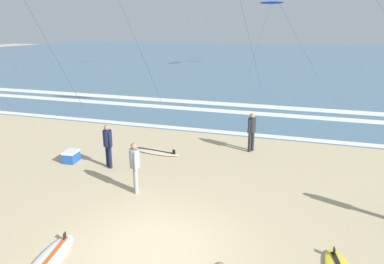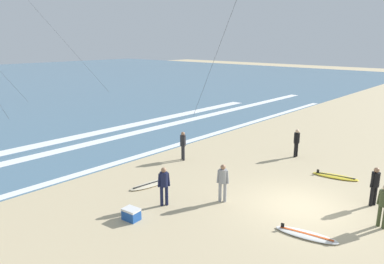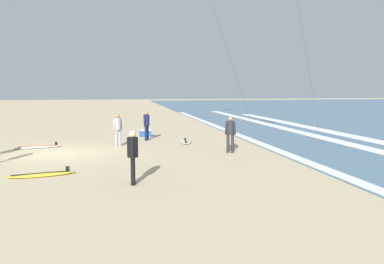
{
  "view_description": "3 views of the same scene",
  "coord_description": "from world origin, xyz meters",
  "px_view_note": "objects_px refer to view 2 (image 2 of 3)",
  "views": [
    {
      "loc": [
        3.01,
        -6.51,
        4.92
      ],
      "look_at": [
        -0.86,
        5.47,
        1.18
      ],
      "focal_mm": 33.36,
      "sensor_mm": 36.0,
      "label": 1
    },
    {
      "loc": [
        -12.67,
        -5.67,
        6.43
      ],
      "look_at": [
        -0.01,
        5.74,
        2.07
      ],
      "focal_mm": 33.73,
      "sensor_mm": 36.0,
      "label": 2
    },
    {
      "loc": [
        16.57,
        2.67,
        2.82
      ],
      "look_at": [
        2.57,
        5.37,
        1.14
      ],
      "focal_mm": 34.78,
      "sensor_mm": 36.0,
      "label": 3
    }
  ],
  "objects_px": {
    "surfboard_left_pile": "(306,235)",
    "surfer_left_far": "(223,180)",
    "surfboard_right_spare": "(150,184)",
    "cooler_box": "(131,214)",
    "surfer_background_far": "(375,183)",
    "surfer_foreground_main": "(164,183)",
    "surfer_mid_group": "(384,202)",
    "surfer_right_near": "(183,143)",
    "surfboard_near_water": "(335,176)",
    "surfer_left_near": "(297,140)"
  },
  "relations": [
    {
      "from": "surfboard_left_pile",
      "to": "surfer_left_far",
      "type": "bearing_deg",
      "value": 86.19
    },
    {
      "from": "surfer_left_far",
      "to": "surfboard_left_pile",
      "type": "height_order",
      "value": "surfer_left_far"
    },
    {
      "from": "surfboard_right_spare",
      "to": "cooler_box",
      "type": "xyz_separation_m",
      "value": [
        -2.63,
        -1.93,
        0.18
      ]
    },
    {
      "from": "surfer_background_far",
      "to": "surfboard_left_pile",
      "type": "xyz_separation_m",
      "value": [
        -4.0,
        0.93,
        -0.91
      ]
    },
    {
      "from": "surfer_foreground_main",
      "to": "surfer_mid_group",
      "type": "relative_size",
      "value": 1.0
    },
    {
      "from": "surfer_right_near",
      "to": "surfboard_near_water",
      "type": "height_order",
      "value": "surfer_right_near"
    },
    {
      "from": "surfer_left_near",
      "to": "surfer_foreground_main",
      "type": "xyz_separation_m",
      "value": [
        -9.28,
        1.05,
        0.0
      ]
    },
    {
      "from": "surfboard_left_pile",
      "to": "cooler_box",
      "type": "distance_m",
      "value": 6.2
    },
    {
      "from": "surfer_right_near",
      "to": "surfer_mid_group",
      "type": "relative_size",
      "value": 1.0
    },
    {
      "from": "surfer_foreground_main",
      "to": "surfer_right_near",
      "type": "bearing_deg",
      "value": 35.79
    },
    {
      "from": "surfer_background_far",
      "to": "cooler_box",
      "type": "bearing_deg",
      "value": 139.19
    },
    {
      "from": "surfboard_left_pile",
      "to": "cooler_box",
      "type": "bearing_deg",
      "value": 121.31
    },
    {
      "from": "surfer_left_near",
      "to": "surfer_foreground_main",
      "type": "distance_m",
      "value": 9.34
    },
    {
      "from": "surfer_background_far",
      "to": "surfboard_left_pile",
      "type": "height_order",
      "value": "surfer_background_far"
    },
    {
      "from": "surfer_foreground_main",
      "to": "surfboard_right_spare",
      "type": "height_order",
      "value": "surfer_foreground_main"
    },
    {
      "from": "surfboard_left_pile",
      "to": "surfer_mid_group",
      "type": "bearing_deg",
      "value": -36.02
    },
    {
      "from": "surfer_left_far",
      "to": "cooler_box",
      "type": "relative_size",
      "value": 2.42
    },
    {
      "from": "surfboard_right_spare",
      "to": "cooler_box",
      "type": "relative_size",
      "value": 3.27
    },
    {
      "from": "surfer_background_far",
      "to": "surfboard_right_spare",
      "type": "xyz_separation_m",
      "value": [
        -4.59,
        8.16,
        -0.91
      ]
    },
    {
      "from": "surfer_right_near",
      "to": "surfer_foreground_main",
      "type": "bearing_deg",
      "value": -144.21
    },
    {
      "from": "surfboard_right_spare",
      "to": "cooler_box",
      "type": "distance_m",
      "value": 3.27
    },
    {
      "from": "surfer_background_far",
      "to": "surfboard_near_water",
      "type": "relative_size",
      "value": 0.73
    },
    {
      "from": "surfer_foreground_main",
      "to": "surfer_background_far",
      "type": "distance_m",
      "value": 8.34
    },
    {
      "from": "surfer_background_far",
      "to": "surfboard_right_spare",
      "type": "height_order",
      "value": "surfer_background_far"
    },
    {
      "from": "surfer_right_near",
      "to": "surfer_left_far",
      "type": "distance_m",
      "value": 5.59
    },
    {
      "from": "surfboard_left_pile",
      "to": "cooler_box",
      "type": "relative_size",
      "value": 3.29
    },
    {
      "from": "surfer_foreground_main",
      "to": "surfer_left_near",
      "type": "bearing_deg",
      "value": -6.45
    },
    {
      "from": "surfboard_near_water",
      "to": "surfboard_left_pile",
      "type": "xyz_separation_m",
      "value": [
        -6.05,
        -1.33,
        0.0
      ]
    },
    {
      "from": "surfer_mid_group",
      "to": "surfer_background_far",
      "type": "xyz_separation_m",
      "value": [
        1.66,
        0.76,
        0.0
      ]
    },
    {
      "from": "surfer_left_near",
      "to": "surfboard_near_water",
      "type": "bearing_deg",
      "value": -119.8
    },
    {
      "from": "surfer_foreground_main",
      "to": "surfboard_near_water",
      "type": "height_order",
      "value": "surfer_foreground_main"
    },
    {
      "from": "surfer_left_near",
      "to": "surfboard_near_water",
      "type": "distance_m",
      "value": 3.45
    },
    {
      "from": "surfboard_near_water",
      "to": "surfer_right_near",
      "type": "bearing_deg",
      "value": 112.54
    },
    {
      "from": "surfer_right_near",
      "to": "surfboard_left_pile",
      "type": "height_order",
      "value": "surfer_right_near"
    },
    {
      "from": "surfer_left_far",
      "to": "surfboard_near_water",
      "type": "bearing_deg",
      "value": -22.64
    },
    {
      "from": "surfer_mid_group",
      "to": "surfer_left_near",
      "type": "bearing_deg",
      "value": 47.77
    },
    {
      "from": "surfer_left_far",
      "to": "cooler_box",
      "type": "height_order",
      "value": "surfer_left_far"
    },
    {
      "from": "surfer_right_near",
      "to": "surfboard_right_spare",
      "type": "relative_size",
      "value": 0.74
    },
    {
      "from": "surfer_mid_group",
      "to": "surfer_background_far",
      "type": "relative_size",
      "value": 1.0
    },
    {
      "from": "surfer_mid_group",
      "to": "surfer_background_far",
      "type": "bearing_deg",
      "value": 24.65
    },
    {
      "from": "surfer_right_near",
      "to": "surfer_left_far",
      "type": "height_order",
      "value": "same"
    },
    {
      "from": "surfer_left_near",
      "to": "surfboard_near_water",
      "type": "xyz_separation_m",
      "value": [
        -1.65,
        -2.89,
        -0.91
      ]
    },
    {
      "from": "surfer_mid_group",
      "to": "surfboard_right_spare",
      "type": "xyz_separation_m",
      "value": [
        -2.92,
        8.92,
        -0.91
      ]
    },
    {
      "from": "surfer_background_far",
      "to": "surfer_left_far",
      "type": "bearing_deg",
      "value": 128.7
    },
    {
      "from": "surfer_right_near",
      "to": "surfer_foreground_main",
      "type": "height_order",
      "value": "same"
    },
    {
      "from": "surfer_mid_group",
      "to": "surfboard_near_water",
      "type": "relative_size",
      "value": 0.73
    },
    {
      "from": "surfer_left_near",
      "to": "surfer_background_far",
      "type": "height_order",
      "value": "same"
    },
    {
      "from": "surfer_mid_group",
      "to": "cooler_box",
      "type": "height_order",
      "value": "surfer_mid_group"
    },
    {
      "from": "surfer_left_far",
      "to": "surfer_mid_group",
      "type": "distance_m",
      "value": 5.83
    },
    {
      "from": "surfer_right_near",
      "to": "cooler_box",
      "type": "xyz_separation_m",
      "value": [
        -6.25,
        -3.29,
        -0.74
      ]
    }
  ]
}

